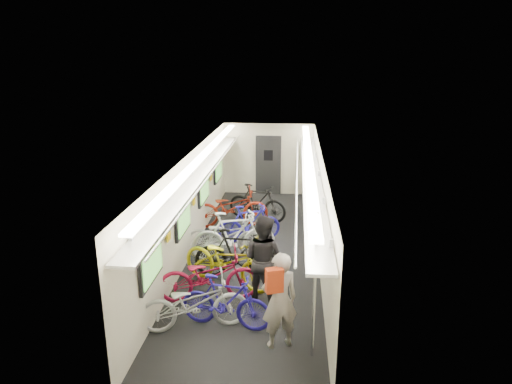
% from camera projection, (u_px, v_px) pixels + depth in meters
% --- Properties ---
extents(train_car_shell, '(10.00, 10.00, 10.00)m').
position_uv_depth(train_car_shell, '(243.00, 178.00, 11.13)').
color(train_car_shell, black).
rests_on(train_car_shell, ground).
extents(bicycle_0, '(1.96, 1.13, 0.98)m').
position_uv_depth(bicycle_0, '(194.00, 303.00, 7.75)').
color(bicycle_0, '#B3B4B8').
rests_on(bicycle_0, ground).
extents(bicycle_1, '(1.67, 0.73, 0.97)m').
position_uv_depth(bicycle_1, '(226.00, 302.00, 7.80)').
color(bicycle_1, '#231996').
rests_on(bicycle_1, ground).
extents(bicycle_2, '(2.02, 1.06, 1.01)m').
position_uv_depth(bicycle_2, '(209.00, 276.00, 8.67)').
color(bicycle_2, maroon).
rests_on(bicycle_2, ground).
extents(bicycle_3, '(1.88, 0.60, 1.12)m').
position_uv_depth(bicycle_3, '(238.00, 254.00, 9.50)').
color(bicycle_3, black).
rests_on(bicycle_3, ground).
extents(bicycle_4, '(2.18, 1.52, 1.08)m').
position_uv_depth(bicycle_4, '(227.00, 260.00, 9.25)').
color(bicycle_4, '#BBB211').
rests_on(bicycle_4, ground).
extents(bicycle_5, '(2.03, 1.06, 1.18)m').
position_uv_depth(bicycle_5, '(233.00, 236.00, 10.40)').
color(bicycle_5, white).
rests_on(bicycle_5, ground).
extents(bicycle_6, '(1.82, 0.65, 0.95)m').
position_uv_depth(bicycle_6, '(225.00, 235.00, 10.72)').
color(bicycle_6, '#AAA8AD').
rests_on(bicycle_6, ground).
extents(bicycle_7, '(1.68, 1.02, 0.98)m').
position_uv_depth(bicycle_7, '(249.00, 224.00, 11.44)').
color(bicycle_7, '#221AA0').
rests_on(bicycle_7, ground).
extents(bicycle_8, '(2.17, 1.16, 1.08)m').
position_uv_depth(bicycle_8, '(231.00, 208.00, 12.47)').
color(bicycle_8, maroon).
rests_on(bicycle_8, ground).
extents(bicycle_9, '(1.83, 1.05, 1.06)m').
position_uv_depth(bicycle_9, '(257.00, 203.00, 12.95)').
color(bicycle_9, black).
rests_on(bicycle_9, ground).
extents(passenger_near, '(0.70, 0.59, 1.63)m').
position_uv_depth(passenger_near, '(280.00, 300.00, 7.20)').
color(passenger_near, gray).
rests_on(passenger_near, ground).
extents(passenger_mid, '(1.03, 0.95, 1.71)m').
position_uv_depth(passenger_mid, '(263.00, 258.00, 8.62)').
color(passenger_mid, black).
rests_on(passenger_mid, ground).
extents(backpack, '(0.29, 0.22, 0.38)m').
position_uv_depth(backpack, '(274.00, 280.00, 6.87)').
color(backpack, '#9F2A0F').
rests_on(backpack, passenger_near).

